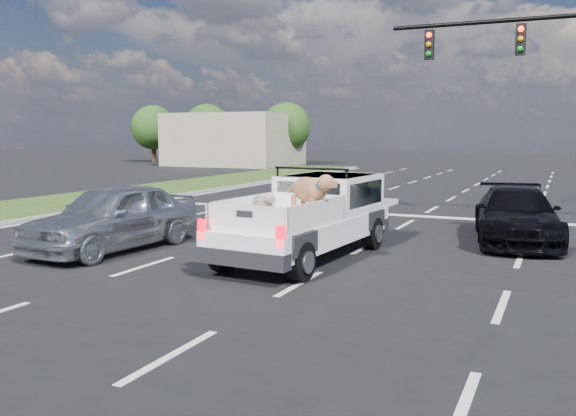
{
  "coord_description": "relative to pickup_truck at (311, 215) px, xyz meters",
  "views": [
    {
      "loc": [
        6.07,
        -9.97,
        2.73
      ],
      "look_at": [
        0.6,
        2.0,
        1.11
      ],
      "focal_mm": 38.0,
      "sensor_mm": 36.0,
      "label": 1
    }
  ],
  "objects": [
    {
      "name": "tree_far_a",
      "position": [
        -31.01,
        35.67,
        2.36
      ],
      "size": [
        4.2,
        4.2,
        5.4
      ],
      "color": "#332114",
      "rests_on": "ground"
    },
    {
      "name": "tree_far_b",
      "position": [
        -25.01,
        35.67,
        2.36
      ],
      "size": [
        4.2,
        4.2,
        5.4
      ],
      "color": "#332114",
      "rests_on": "ground"
    },
    {
      "name": "black_coupe",
      "position": [
        3.98,
        3.9,
        -0.25
      ],
      "size": [
        2.65,
        4.97,
        1.37
      ],
      "primitive_type": "imported",
      "rotation": [
        0.0,
        0.0,
        0.16
      ],
      "color": "black",
      "rests_on": "ground"
    },
    {
      "name": "building_left",
      "position": [
        -21.01,
        33.67,
        1.27
      ],
      "size": [
        10.0,
        8.0,
        4.4
      ],
      "primitive_type": "cube",
      "color": "tan",
      "rests_on": "ground"
    },
    {
      "name": "curb_left",
      "position": [
        -10.06,
        3.67,
        -0.86
      ],
      "size": [
        0.15,
        60.0,
        0.14
      ],
      "primitive_type": "cube",
      "color": "#9F9B92",
      "rests_on": "ground"
    },
    {
      "name": "grass_median_left",
      "position": [
        -12.51,
        3.67,
        -0.88
      ],
      "size": [
        5.0,
        60.0,
        0.1
      ],
      "primitive_type": "cube",
      "color": "#243C12",
      "rests_on": "ground"
    },
    {
      "name": "silver_sedan",
      "position": [
        -4.55,
        -1.14,
        -0.14
      ],
      "size": [
        2.18,
        4.74,
        1.58
      ],
      "primitive_type": "imported",
      "rotation": [
        0.0,
        0.0,
        -0.07
      ],
      "color": "silver",
      "rests_on": "ground"
    },
    {
      "name": "road_markings",
      "position": [
        -1.01,
        4.23,
        -0.92
      ],
      "size": [
        17.75,
        60.0,
        0.01
      ],
      "color": "silver",
      "rests_on": "ground"
    },
    {
      "name": "pickup_truck",
      "position": [
        0.0,
        0.0,
        0.0
      ],
      "size": [
        2.33,
        5.44,
        1.99
      ],
      "rotation": [
        0.0,
        0.0,
        -0.08
      ],
      "color": "black",
      "rests_on": "ground"
    },
    {
      "name": "tree_far_c",
      "position": [
        -17.01,
        35.67,
        2.36
      ],
      "size": [
        4.2,
        4.2,
        5.4
      ],
      "color": "#332114",
      "rests_on": "ground"
    },
    {
      "name": "ground",
      "position": [
        -1.01,
        -2.33,
        -0.93
      ],
      "size": [
        160.0,
        160.0,
        0.0
      ],
      "primitive_type": "plane",
      "color": "black",
      "rests_on": "ground"
    }
  ]
}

